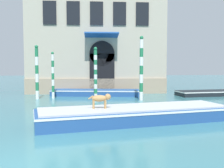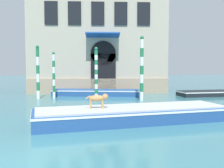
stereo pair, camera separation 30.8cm
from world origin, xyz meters
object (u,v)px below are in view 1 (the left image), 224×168
object	(u,v)px
mooring_pole_0	(37,72)
mooring_pole_1	(141,68)
dog_on_deck	(101,99)
mooring_pole_3	(53,75)
mooring_pole_2	(96,73)
boat_moored_near_palazzo	(95,92)
boat_moored_far	(216,93)
boat_foreground	(135,114)

from	to	relation	value
mooring_pole_0	mooring_pole_1	world-z (taller)	mooring_pole_1
dog_on_deck	mooring_pole_0	bearing A→B (deg)	116.11
mooring_pole_0	mooring_pole_3	world-z (taller)	mooring_pole_0
mooring_pole_2	boat_moored_near_palazzo	bearing A→B (deg)	89.91
dog_on_deck	boat_moored_near_palazzo	bearing A→B (deg)	89.53
mooring_pole_1	mooring_pole_2	size ratio (longest dim) A/B	1.18
boat_moored_far	mooring_pole_2	size ratio (longest dim) A/B	1.77
boat_moored_near_palazzo	boat_moored_far	distance (m)	9.57
boat_moored_far	mooring_pole_0	size ratio (longest dim) A/B	1.72
boat_moored_far	mooring_pole_2	xyz separation A→B (m)	(-9.55, -1.24, 1.65)
dog_on_deck	mooring_pole_3	bearing A→B (deg)	109.16
mooring_pole_0	mooring_pole_3	bearing A→B (deg)	21.23
mooring_pole_1	mooring_pole_3	bearing A→B (deg)	165.46
boat_foreground	dog_on_deck	world-z (taller)	dog_on_deck
boat_moored_near_palazzo	mooring_pole_2	xyz separation A→B (m)	(-0.00, -1.79, 1.61)
dog_on_deck	mooring_pole_0	world-z (taller)	mooring_pole_0
mooring_pole_2	mooring_pole_3	xyz separation A→B (m)	(-3.07, 0.32, -0.17)
boat_foreground	mooring_pole_2	distance (m)	8.30
dog_on_deck	boat_moored_far	size ratio (longest dim) A/B	0.14
dog_on_deck	mooring_pole_3	size ratio (longest dim) A/B	0.27
mooring_pole_3	boat_moored_near_palazzo	bearing A→B (deg)	25.68
boat_foreground	mooring_pole_0	xyz separation A→B (m)	(-5.70, 7.92, 1.58)
boat_moored_near_palazzo	mooring_pole_0	world-z (taller)	mooring_pole_0
boat_moored_near_palazzo	mooring_pole_2	distance (m)	2.41
mooring_pole_1	mooring_pole_2	bearing A→B (deg)	157.50
mooring_pole_0	mooring_pole_1	bearing A→B (deg)	-9.38
boat_foreground	mooring_pole_3	size ratio (longest dim) A/B	2.52
dog_on_deck	boat_moored_near_palazzo	distance (m)	10.12
mooring_pole_0	mooring_pole_2	size ratio (longest dim) A/B	1.03
boat_moored_near_palazzo	mooring_pole_1	world-z (taller)	mooring_pole_1
boat_moored_near_palazzo	mooring_pole_3	bearing A→B (deg)	-146.64
mooring_pole_1	boat_foreground	bearing A→B (deg)	-102.41
boat_foreground	boat_moored_near_palazzo	size ratio (longest dim) A/B	1.20
mooring_pole_3	dog_on_deck	bearing A→B (deg)	-69.52
mooring_pole_2	mooring_pole_1	bearing A→B (deg)	-22.50
mooring_pole_0	boat_moored_far	bearing A→B (deg)	5.53
boat_foreground	boat_moored_near_palazzo	xyz separation A→B (m)	(-1.59, 9.80, -0.08)
dog_on_deck	boat_moored_near_palazzo	xyz separation A→B (m)	(-0.15, 10.09, -0.77)
dog_on_deck	mooring_pole_3	xyz separation A→B (m)	(-3.22, 8.61, 0.67)
boat_moored_far	dog_on_deck	bearing A→B (deg)	-142.46
mooring_pole_0	mooring_pole_2	distance (m)	4.11
mooring_pole_0	mooring_pole_3	distance (m)	1.14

